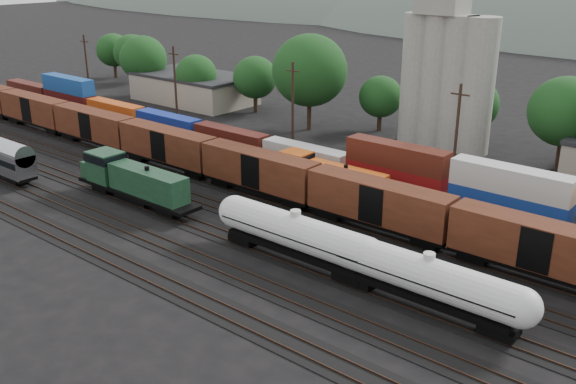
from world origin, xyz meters
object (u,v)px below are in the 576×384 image
Objects in this scene: tank_car_a at (295,234)px; orange_locomotive at (325,176)px; green_locomotive at (130,179)px; grain_silo at (446,66)px.

tank_car_a is 1.08× the size of orange_locomotive.
green_locomotive is 0.99× the size of tank_car_a.
orange_locomotive is at bearing -91.96° from grain_silo.
tank_car_a is 16.97m from orange_locomotive.
orange_locomotive is (-7.92, 15.00, -0.39)m from tank_car_a.
green_locomotive is 0.60× the size of grain_silo.
orange_locomotive is at bearing 117.84° from tank_car_a.
green_locomotive is at bearing -111.25° from grain_silo.
grain_silo is at bearing 99.73° from tank_car_a.
orange_locomotive is at bearing 44.89° from green_locomotive.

